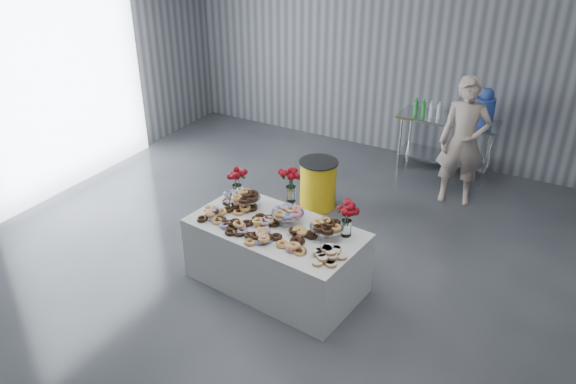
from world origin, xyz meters
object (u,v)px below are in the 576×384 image
Objects in this scene: prep_table at (446,135)px; person at (463,142)px; trash_barrel at (318,184)px; display_table at (276,256)px; water_jug at (485,108)px.

prep_table is 1.00m from person.
person is 2.62× the size of trash_barrel.
prep_table reaches higher than trash_barrel.
person reaches higher than prep_table.
water_jug reaches higher than display_table.
display_table reaches higher than trash_barrel.
trash_barrel is (-1.22, -1.99, -0.27)m from prep_table.
display_table is at bearing -109.02° from water_jug.
water_jug reaches higher than trash_barrel.
prep_table is 2.71× the size of water_jug.
prep_table is 2.15× the size of trash_barrel.
prep_table is 2.35m from trash_barrel.
display_table is 4.11m from water_jug.
water_jug is (1.31, 3.81, 0.77)m from display_table.
display_table is at bearing -77.57° from trash_barrel.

